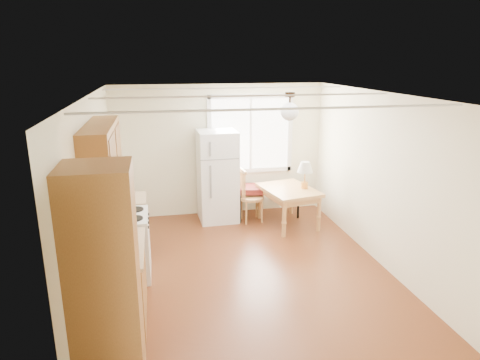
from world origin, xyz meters
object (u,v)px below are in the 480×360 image
object	(u,v)px
refrigerator	(217,176)
dining_table	(289,194)
bench	(267,189)
chair	(247,192)

from	to	relation	value
refrigerator	dining_table	world-z (taller)	refrigerator
dining_table	bench	bearing A→B (deg)	109.72
bench	dining_table	size ratio (longest dim) A/B	1.12
chair	bench	bearing A→B (deg)	14.91
bench	dining_table	distance (m)	0.53
refrigerator	dining_table	distance (m)	1.35
bench	chair	distance (m)	0.47
bench	dining_table	world-z (taller)	dining_table
dining_table	chair	distance (m)	0.77
refrigerator	bench	xyz separation A→B (m)	(0.94, -0.06, -0.29)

